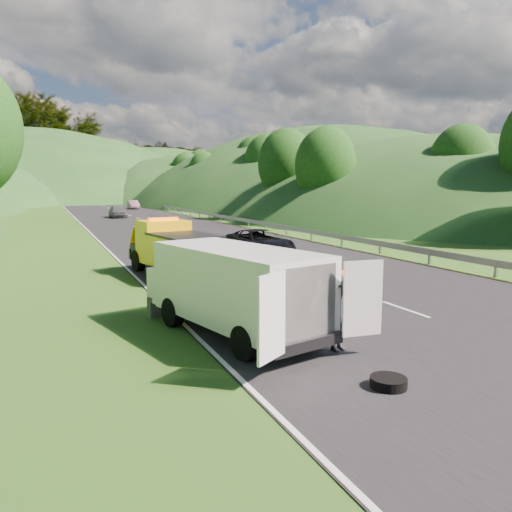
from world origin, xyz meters
name	(u,v)px	position (x,y,z in m)	size (l,w,h in m)	color
ground	(292,305)	(0.00, 0.00, 0.00)	(320.00, 320.00, 0.00)	#38661E
road_surface	(148,222)	(3.00, 40.00, 0.01)	(14.00, 200.00, 0.02)	black
guardrail	(184,214)	(10.30, 52.50, 0.00)	(0.06, 140.00, 1.52)	gray
tree_line_right	(249,210)	(23.00, 60.00, 0.00)	(14.00, 140.00, 14.00)	#265318
hills_backdrop	(96,199)	(6.50, 134.70, 0.00)	(201.00, 288.60, 44.00)	#2D5B23
tow_truck	(173,248)	(-2.27, 6.90, 1.21)	(3.03, 6.04, 2.48)	black
white_van	(233,286)	(-2.92, -2.30, 1.31)	(4.30, 7.00, 2.32)	black
woman	(220,314)	(-2.57, -0.21, 0.00)	(0.63, 0.46, 1.72)	white
child	(222,315)	(-2.54, -0.26, 0.00)	(0.46, 0.35, 0.94)	#D4BC71
worker	(339,351)	(-1.09, -4.57, 0.00)	(1.20, 0.69, 1.86)	black
suitcase	(154,307)	(-4.48, 0.29, 0.31)	(0.38, 0.21, 0.61)	#585542
spare_tire	(388,388)	(-1.40, -6.82, 0.00)	(0.72, 0.72, 0.20)	black
passing_suv	(259,255)	(3.73, 11.30, 0.00)	(2.36, 5.12, 1.42)	black
dist_car_a	(118,218)	(0.95, 48.19, 0.00)	(1.82, 4.51, 1.54)	#4A4B4F
dist_car_b	(133,209)	(6.41, 70.09, 0.00)	(1.52, 4.37, 1.44)	#704B59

